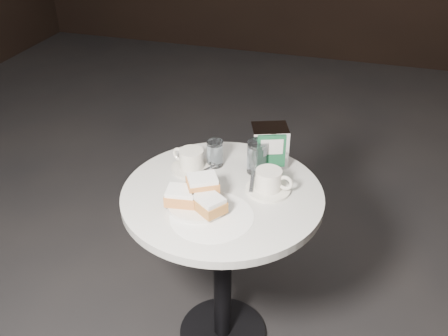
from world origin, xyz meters
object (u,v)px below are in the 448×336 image
cafe_table (222,236)px  coffee_cup_right (269,182)px  napkin_dispenser (269,146)px  water_glass_left (215,154)px  coffee_cup_left (191,161)px  water_glass_right (257,158)px  beignet_plate (198,197)px

cafe_table → coffee_cup_right: (0.15, 0.05, 0.23)m
coffee_cup_right → cafe_table: bearing=-155.9°
cafe_table → napkin_dispenser: size_ratio=4.74×
coffee_cup_right → water_glass_left: size_ratio=1.73×
coffee_cup_left → napkin_dispenser: size_ratio=1.19×
coffee_cup_right → napkin_dispenser: (-0.04, 0.18, 0.04)m
water_glass_right → napkin_dispenser: napkin_dispenser is taller
cafe_table → water_glass_right: water_glass_right is taller
cafe_table → water_glass_left: 0.30m
beignet_plate → coffee_cup_left: 0.23m
cafe_table → water_glass_left: (-0.08, 0.16, 0.25)m
coffee_cup_right → napkin_dispenser: napkin_dispenser is taller
coffee_cup_left → coffee_cup_right: (0.30, -0.05, 0.00)m
napkin_dispenser → coffee_cup_left: bearing=-175.8°
beignet_plate → coffee_cup_right: (0.20, 0.16, -0.00)m
water_glass_left → napkin_dispenser: (0.19, 0.07, 0.03)m
napkin_dispenser → water_glass_right: bearing=-133.8°
water_glass_left → beignet_plate: bearing=-84.8°
cafe_table → beignet_plate: bearing=-117.2°
beignet_plate → napkin_dispenser: (0.16, 0.33, 0.04)m
beignet_plate → water_glass_left: 0.27m
coffee_cup_left → water_glass_right: (0.23, 0.05, 0.02)m
water_glass_right → napkin_dispenser: (0.03, 0.07, 0.02)m
cafe_table → coffee_cup_left: (-0.15, 0.11, 0.23)m
coffee_cup_right → water_glass_right: (-0.07, 0.11, 0.02)m
beignet_plate → napkin_dispenser: napkin_dispenser is taller
coffee_cup_right → napkin_dispenser: size_ratio=1.09×
cafe_table → water_glass_left: bearing=115.6°
water_glass_left → napkin_dispenser: napkin_dispenser is taller
water_glass_left → cafe_table: bearing=-64.4°
coffee_cup_right → water_glass_right: 0.13m
water_glass_left → water_glass_right: bearing=0.5°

